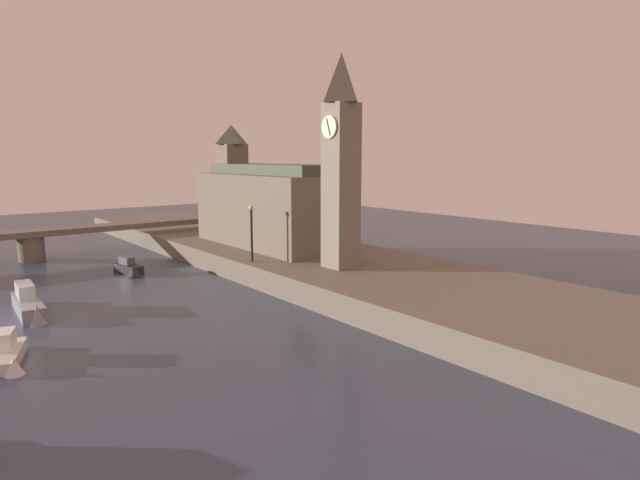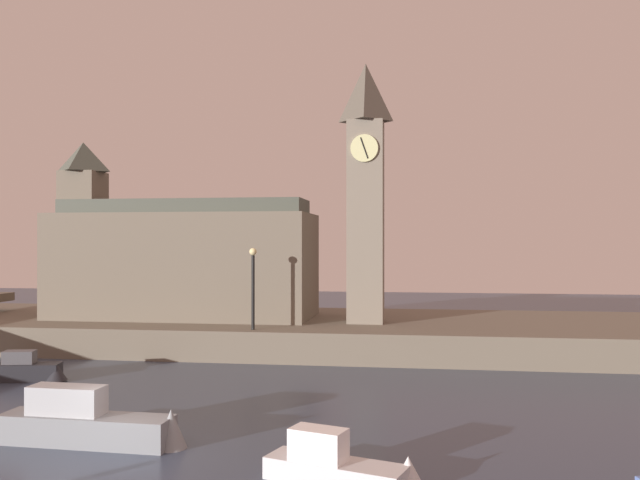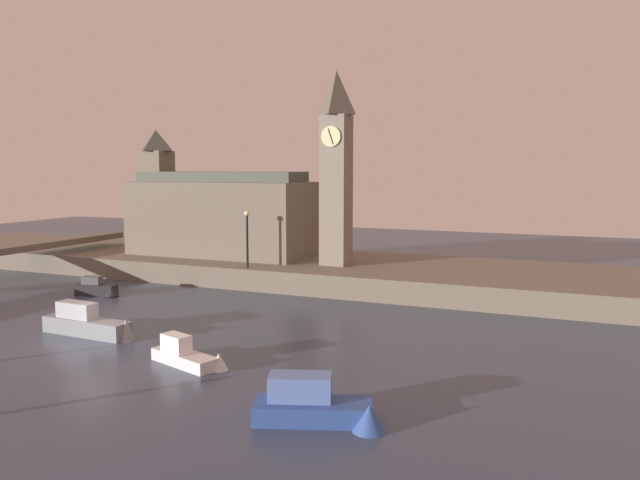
{
  "view_description": "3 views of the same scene",
  "coord_description": "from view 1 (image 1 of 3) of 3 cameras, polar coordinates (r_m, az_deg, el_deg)",
  "views": [
    {
      "loc": [
        30.94,
        -3.59,
        8.72
      ],
      "look_at": [
        6.94,
        15.45,
        3.82
      ],
      "focal_mm": 29.38,
      "sensor_mm": 36.0,
      "label": 1
    },
    {
      "loc": [
        7.83,
        -16.66,
        5.75
      ],
      "look_at": [
        3.1,
        16.26,
        5.83
      ],
      "focal_mm": 37.64,
      "sensor_mm": 36.0,
      "label": 2
    },
    {
      "loc": [
        21.2,
        -21.93,
        8.34
      ],
      "look_at": [
        5.83,
        14.17,
        3.76
      ],
      "focal_mm": 34.42,
      "sensor_mm": 36.0,
      "label": 3
    }
  ],
  "objects": [
    {
      "name": "parliament_hall",
      "position": [
        43.57,
        -5.81,
        3.88
      ],
      "size": [
        14.55,
        5.97,
        10.01
      ],
      "color": "#6B6051",
      "rests_on": "far_embankment"
    },
    {
      "name": "bridge_span",
      "position": [
        50.11,
        -29.31,
        0.11
      ],
      "size": [
        2.28,
        31.44,
        2.6
      ],
      "color": "#6B6051",
      "rests_on": "ground"
    },
    {
      "name": "boat_barge_dark",
      "position": [
        41.69,
        -20.05,
        -2.91
      ],
      "size": [
        3.25,
        1.51,
        1.23
      ],
      "color": "#232328",
      "rests_on": "ground"
    },
    {
      "name": "far_embankment",
      "position": [
        39.72,
        -1.08,
        -2.49
      ],
      "size": [
        70.0,
        12.0,
        1.5
      ],
      "primitive_type": "cube",
      "color": "#6B6051",
      "rests_on": "ground"
    },
    {
      "name": "clock_tower",
      "position": [
        33.94,
        2.3,
        8.81
      ],
      "size": [
        2.05,
        2.11,
        13.63
      ],
      "color": "slate",
      "rests_on": "far_embankment"
    },
    {
      "name": "boat_ferry_white",
      "position": [
        26.23,
        -30.84,
        -10.72
      ],
      "size": [
        4.08,
        2.03,
        1.42
      ],
      "color": "silver",
      "rests_on": "ground"
    },
    {
      "name": "boat_cruiser_grey",
      "position": [
        33.4,
        -29.11,
        -6.2
      ],
      "size": [
        5.57,
        1.38,
        1.81
      ],
      "color": "gray",
      "rests_on": "ground"
    },
    {
      "name": "streetlamp",
      "position": [
        36.34,
        -7.47,
        1.48
      ],
      "size": [
        0.36,
        0.36,
        3.94
      ],
      "color": "black",
      "rests_on": "far_embankment"
    },
    {
      "name": "ground_plane",
      "position": [
        32.35,
        -30.82,
        -7.87
      ],
      "size": [
        120.0,
        120.0,
        0.0
      ],
      "primitive_type": "plane",
      "color": "#384256"
    }
  ]
}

